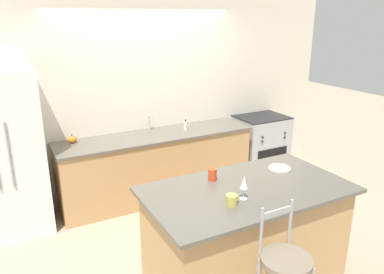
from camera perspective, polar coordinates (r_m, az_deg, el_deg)
name	(u,v)px	position (r m, az deg, el deg)	size (l,w,h in m)	color
ground_plane	(169,207)	(5.06, -3.52, -10.55)	(18.00, 18.00, 0.00)	tan
wall_back	(145,97)	(5.23, -7.14, 6.10)	(6.00, 0.07, 2.70)	beige
back_counter	(157,165)	(5.19, -5.42, -4.29)	(2.66, 0.71, 0.90)	tan
sink_faucet	(150,121)	(5.18, -6.48, 2.50)	(0.02, 0.13, 0.22)	#ADAFB5
kitchen_island	(245,233)	(3.64, 8.13, -14.35)	(1.86, 1.04, 0.94)	tan
refrigerator	(2,155)	(4.67, -26.95, -2.41)	(0.86, 0.70, 1.88)	white
oven_range	(260,144)	(6.06, 10.34, -1.13)	(0.77, 0.63, 0.92)	#ADAFB5
dinner_plate	(279,168)	(3.89, 13.18, -4.60)	(0.22, 0.22, 0.02)	white
wine_glass	(244,183)	(3.16, 7.93, -6.93)	(0.07, 0.07, 0.21)	white
coffee_mug	(232,200)	(3.09, 6.09, -9.52)	(0.13, 0.10, 0.09)	#C1B251
tumbler_cup	(212,175)	(3.52, 3.14, -5.73)	(0.08, 0.08, 0.11)	red
pumpkin_decoration	(72,139)	(4.89, -17.79, -0.36)	(0.11, 0.11, 0.11)	orange
soap_bottle	(186,126)	(5.17, -0.98, 1.72)	(0.05, 0.05, 0.15)	silver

